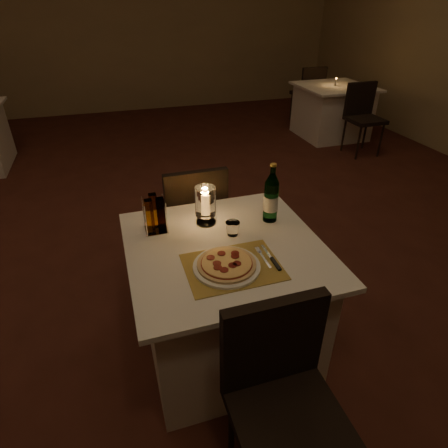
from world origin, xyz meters
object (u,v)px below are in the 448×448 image
object	(u,v)px
tumbler	(233,228)
neighbor_table_right	(332,111)
chair_near	(281,386)
hurricane_candle	(205,203)
plate	(227,266)
water_bottle	(271,198)
chair_far	(194,213)
main_table	(225,299)
pizza	(227,264)

from	to	relation	value
tumbler	neighbor_table_right	xyz separation A→B (m)	(2.67, 3.29, -0.40)
chair_near	hurricane_candle	distance (m)	1.02
plate	hurricane_candle	distance (m)	0.45
water_bottle	tumbler	bearing A→B (deg)	-161.56
chair_far	plate	distance (m)	0.92
main_table	hurricane_candle	world-z (taller)	hurricane_candle
hurricane_candle	chair_near	bearing A→B (deg)	-87.96
tumbler	chair_near	bearing A→B (deg)	-95.02
plate	main_table	bearing A→B (deg)	74.48
pizza	hurricane_candle	xyz separation A→B (m)	(0.02, 0.43, 0.10)
main_table	water_bottle	xyz separation A→B (m)	(0.32, 0.17, 0.50)
plate	water_bottle	bearing A→B (deg)	43.49
chair_near	pizza	distance (m)	0.58
neighbor_table_right	chair_near	bearing A→B (deg)	-123.81
pizza	hurricane_candle	size ratio (longest dim) A/B	1.26
chair_far	tumbler	size ratio (longest dim) A/B	11.73
main_table	chair_near	xyz separation A→B (m)	(0.00, -0.71, 0.18)
chair_near	main_table	bearing A→B (deg)	90.00
chair_near	chair_far	world-z (taller)	same
chair_near	neighbor_table_right	xyz separation A→B (m)	(2.74, 4.10, -0.18)
main_table	plate	size ratio (longest dim) A/B	3.12
chair_far	plate	size ratio (longest dim) A/B	2.81
chair_far	main_table	bearing A→B (deg)	-90.00
chair_near	hurricane_candle	bearing A→B (deg)	92.04
chair_near	chair_far	size ratio (longest dim) A/B	1.00
chair_near	chair_far	distance (m)	1.43
main_table	tumbler	world-z (taller)	tumbler
tumbler	water_bottle	world-z (taller)	water_bottle
plate	hurricane_candle	bearing A→B (deg)	87.94
pizza	neighbor_table_right	bearing A→B (deg)	51.90
hurricane_candle	neighbor_table_right	xyz separation A→B (m)	(2.78, 3.13, -0.50)
plate	neighbor_table_right	size ratio (longest dim) A/B	0.32
plate	neighbor_table_right	world-z (taller)	plate
tumbler	water_bottle	bearing A→B (deg)	18.44
tumbler	hurricane_candle	xyz separation A→B (m)	(-0.11, 0.16, 0.09)
neighbor_table_right	main_table	bearing A→B (deg)	-129.04
chair_far	pizza	bearing A→B (deg)	-93.21
chair_far	pizza	xyz separation A→B (m)	(-0.05, -0.89, 0.22)
chair_far	chair_near	bearing A→B (deg)	-90.00
hurricane_candle	neighbor_table_right	world-z (taller)	hurricane_candle
tumbler	water_bottle	xyz separation A→B (m)	(0.25, 0.08, 0.10)
chair_near	tumbler	size ratio (longest dim) A/B	11.73
chair_far	plate	bearing A→B (deg)	-93.20
pizza	tumbler	bearing A→B (deg)	65.90
pizza	hurricane_candle	bearing A→B (deg)	87.92
main_table	water_bottle	world-z (taller)	water_bottle
main_table	pizza	size ratio (longest dim) A/B	3.57
tumbler	hurricane_candle	size ratio (longest dim) A/B	0.35
chair_far	water_bottle	size ratio (longest dim) A/B	2.62
neighbor_table_right	chair_far	bearing A→B (deg)	-135.78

